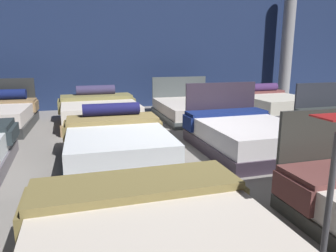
# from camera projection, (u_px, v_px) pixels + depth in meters

# --- Properties ---
(ground_plane) EXTENTS (18.00, 18.00, 0.02)m
(ground_plane) POSITION_uv_depth(u_px,v_px,m) (184.00, 155.00, 4.89)
(ground_plane) COLOR gray
(showroom_back_wall) EXTENTS (18.00, 0.06, 3.50)m
(showroom_back_wall) POSITION_uv_depth(u_px,v_px,m) (131.00, 46.00, 8.93)
(showroom_back_wall) COLOR navy
(showroom_back_wall) RESTS_ON ground_plane
(bed_5) EXTENTS (1.51, 2.00, 0.75)m
(bed_5) POSITION_uv_depth(u_px,v_px,m) (117.00, 145.00, 4.49)
(bed_5) COLOR #4B5B59
(bed_5) RESTS_ON ground_plane
(bed_6) EXTENTS (1.53, 2.02, 1.01)m
(bed_6) POSITION_uv_depth(u_px,v_px,m) (245.00, 135.00, 5.07)
(bed_6) COLOR #342936
(bed_6) RESTS_ON ground_plane
(bed_9) EXTENTS (1.78, 2.00, 0.79)m
(bed_9) POSITION_uv_depth(u_px,v_px,m) (99.00, 112.00, 7.01)
(bed_9) COLOR #98774F
(bed_9) RESTS_ON ground_plane
(bed_10) EXTENTS (1.59, 2.16, 0.93)m
(bed_10) POSITION_uv_depth(u_px,v_px,m) (192.00, 110.00, 7.62)
(bed_10) COLOR #4D5456
(bed_10) RESTS_ON ground_plane
(bed_11) EXTENTS (1.68, 1.98, 0.74)m
(bed_11) POSITION_uv_depth(u_px,v_px,m) (271.00, 104.00, 8.15)
(bed_11) COLOR #504F53
(bed_11) RESTS_ON ground_plane
(price_sign) EXTENTS (0.28, 0.24, 1.15)m
(price_sign) POSITION_uv_depth(u_px,v_px,m) (327.00, 222.00, 2.05)
(price_sign) COLOR #3F3F44
(price_sign) RESTS_ON ground_plane
(support_pillar) EXTENTS (0.36, 0.36, 3.50)m
(support_pillar) POSITION_uv_depth(u_px,v_px,m) (287.00, 46.00, 9.71)
(support_pillar) COLOR #99999E
(support_pillar) RESTS_ON ground_plane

